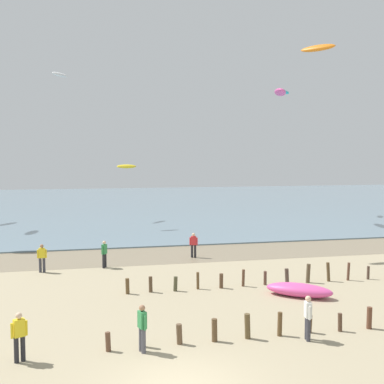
{
  "coord_description": "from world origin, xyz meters",
  "views": [
    {
      "loc": [
        -2.63,
        -13.74,
        6.93
      ],
      "look_at": [
        2.6,
        10.15,
        5.15
      ],
      "focal_mm": 45.0,
      "sensor_mm": 36.0,
      "label": 1
    }
  ],
  "objects": [
    {
      "name": "grounded_kite",
      "position": [
        7.6,
        8.05,
        0.33
      ],
      "size": [
        3.36,
        2.89,
        0.66
      ],
      "primitive_type": "ellipsoid",
      "rotation": [
        0.0,
        0.0,
        2.52
      ],
      "color": "#E54C99",
      "rests_on": "ground"
    },
    {
      "name": "wet_sand_strip",
      "position": [
        0.0,
        19.55,
        0.0
      ],
      "size": [
        120.0,
        6.02,
        0.01
      ],
      "primitive_type": "cube",
      "color": "#84755B",
      "rests_on": "ground"
    },
    {
      "name": "person_far_down_beach",
      "position": [
        -1.64,
        16.45,
        0.92
      ],
      "size": [
        0.37,
        0.5,
        1.71
      ],
      "color": "#232328",
      "rests_on": "ground"
    },
    {
      "name": "kite_aloft_7",
      "position": [
        -5.4,
        42.64,
        16.13
      ],
      "size": [
        2.22,
        2.49,
        0.71
      ],
      "primitive_type": "ellipsoid",
      "rotation": [
        -0.47,
        0.0,
        4.05
      ],
      "color": "white"
    },
    {
      "name": "person_nearest_camera",
      "position": [
        -4.95,
        2.96,
        0.92
      ],
      "size": [
        0.53,
        0.35,
        1.71
      ],
      "color": "#232328",
      "rests_on": "ground"
    },
    {
      "name": "person_mid_beach",
      "position": [
        4.49,
        18.28,
        0.92
      ],
      "size": [
        0.54,
        0.32,
        1.71
      ],
      "color": "#232328",
      "rests_on": "ground"
    },
    {
      "name": "kite_aloft_9",
      "position": [
        17.25,
        33.95,
        13.69
      ],
      "size": [
        2.18,
        3.8,
        0.92
      ],
      "primitive_type": "ellipsoid",
      "rotation": [
        -0.34,
        0.0,
        4.45
      ],
      "color": "#E54C99"
    },
    {
      "name": "person_left_flank",
      "position": [
        -0.8,
        2.9,
        0.92
      ],
      "size": [
        0.32,
        0.55,
        1.71
      ],
      "color": "#4C4C56",
      "rests_on": "ground"
    },
    {
      "name": "kite_aloft_1",
      "position": [
        1.09,
        32.58,
        6.04
      ],
      "size": [
        2.01,
        1.04,
        0.52
      ],
      "primitive_type": "ellipsoid",
      "rotation": [
        -0.41,
        0.0,
        3.34
      ],
      "color": "yellow"
    },
    {
      "name": "kite_aloft_3",
      "position": [
        20.93,
        41.14,
        14.75
      ],
      "size": [
        2.01,
        2.42,
        0.54
      ],
      "primitive_type": "ellipsoid",
      "rotation": [
        -0.23,
        0.0,
        4.12
      ],
      "color": "#19B2B7"
    },
    {
      "name": "person_right_flank",
      "position": [
        -5.35,
        16.04,
        0.92
      ],
      "size": [
        0.57,
        0.22,
        1.71
      ],
      "color": "#383842",
      "rests_on": "ground"
    },
    {
      "name": "groyne_mid",
      "position": [
        8.21,
        10.41,
        0.44
      ],
      "size": [
        17.5,
        0.37,
        1.07
      ],
      "color": "brown",
      "rests_on": "ground"
    },
    {
      "name": "kite_aloft_6",
      "position": [
        17.63,
        26.41,
        16.61
      ],
      "size": [
        2.97,
        3.17,
        0.94
      ],
      "primitive_type": "ellipsoid",
      "rotation": [
        0.49,
        0.0,
        5.43
      ],
      "color": "orange"
    },
    {
      "name": "person_by_waterline",
      "position": [
        5.45,
        2.67,
        0.92
      ],
      "size": [
        0.28,
        0.56,
        1.71
      ],
      "color": "#383842",
      "rests_on": "ground"
    },
    {
      "name": "sea",
      "position": [
        0.0,
        57.56,
        0.05
      ],
      "size": [
        160.0,
        70.0,
        0.1
      ],
      "primitive_type": "cube",
      "color": "slate",
      "rests_on": "ground"
    }
  ]
}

